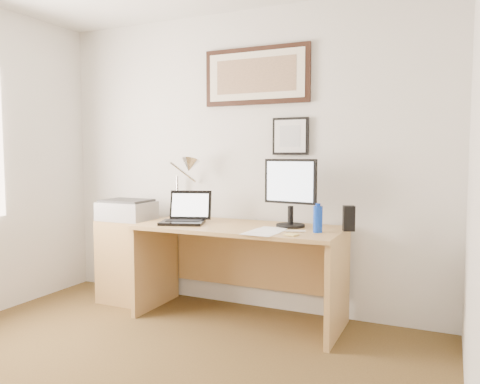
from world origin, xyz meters
The scene contains 17 objects.
wall_back centered at (0.00, 2.00, 1.25)m, with size 3.50×0.02×2.50m, color silver.
side_cabinet centered at (-0.92, 1.68, 0.36)m, with size 0.50×0.40×0.73m, color #A77D46.
water_bottle centered at (0.79, 1.58, 0.84)m, with size 0.07×0.07×0.19m, color #0D35B0.
bottle_cap centered at (0.79, 1.58, 0.95)m, with size 0.03×0.03×0.02m, color #0D35B0.
speaker centered at (0.98, 1.74, 0.84)m, with size 0.08×0.07×0.18m, color black.
paper_sheet_a centered at (0.44, 1.43, 0.75)m, with size 0.23×0.33×0.00m, color white.
paper_sheet_b centered at (0.45, 1.53, 0.75)m, with size 0.20×0.29×0.00m, color white.
sticky_pad centered at (0.66, 1.38, 0.76)m, with size 0.08×0.08×0.01m, color #F5D874.
marker_pen centered at (0.64, 1.52, 0.76)m, with size 0.02×0.02×0.14m, color white.
book centered at (-0.41, 1.58, 0.76)m, with size 0.21×0.29×0.02m, color #EBCC6E.
desk centered at (0.15, 1.72, 0.51)m, with size 1.60×0.70×0.75m.
laptop centered at (-0.30, 1.57, 0.81)m, with size 0.40×0.39×0.26m.
lcd_monitor centered at (0.53, 1.74, 1.04)m, with size 0.42×0.22×0.52m.
printer centered at (-0.94, 1.65, 0.82)m, with size 0.44×0.34×0.18m.
desk_lamp centered at (-0.41, 1.81, 1.19)m, with size 0.29×0.27×0.53m.
picture_large centered at (0.15, 1.97, 1.95)m, with size 0.92×0.04×0.47m.
picture_small centered at (0.45, 1.97, 1.45)m, with size 0.30×0.03×0.30m.
Camera 1 is at (1.65, -1.64, 1.31)m, focal length 35.00 mm.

